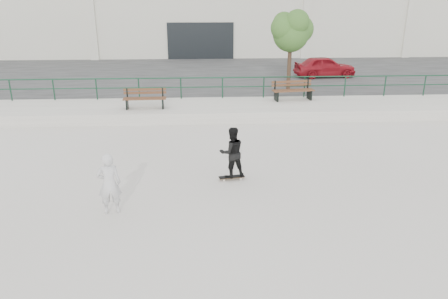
{
  "coord_description": "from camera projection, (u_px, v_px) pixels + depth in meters",
  "views": [
    {
      "loc": [
        -0.04,
        -9.95,
        5.39
      ],
      "look_at": [
        0.6,
        2.0,
        1.04
      ],
      "focal_mm": 35.0,
      "sensor_mm": 36.0,
      "label": 1
    }
  ],
  "objects": [
    {
      "name": "red_car",
      "position": [
        325.0,
        67.0,
        26.28
      ],
      "size": [
        3.74,
        1.78,
        1.24
      ],
      "primitive_type": "imported",
      "rotation": [
        0.0,
        0.0,
        1.66
      ],
      "color": "maroon",
      "rests_on": "parking_strip"
    },
    {
      "name": "ground",
      "position": [
        205.0,
        214.0,
        11.18
      ],
      "size": [
        120.0,
        120.0,
        0.0
      ],
      "primitive_type": "plane",
      "color": "#B4ADA4",
      "rests_on": "ground"
    },
    {
      "name": "railing",
      "position": [
        202.0,
        83.0,
        20.89
      ],
      "size": [
        28.0,
        0.06,
        1.03
      ],
      "color": "#163E28",
      "rests_on": "ledge"
    },
    {
      "name": "commercial_building",
      "position": [
        200.0,
        1.0,
        39.64
      ],
      "size": [
        44.2,
        16.33,
        8.0
      ],
      "color": "beige",
      "rests_on": "ground"
    },
    {
      "name": "parking_strip",
      "position": [
        201.0,
        76.0,
        27.99
      ],
      "size": [
        60.0,
        14.0,
        0.5
      ],
      "primitive_type": "cube",
      "color": "#2F2F2F",
      "rests_on": "ground"
    },
    {
      "name": "skateboard",
      "position": [
        232.0,
        177.0,
        13.25
      ],
      "size": [
        0.8,
        0.33,
        0.09
      ],
      "rotation": [
        0.0,
        0.0,
        0.17
      ],
      "color": "black",
      "rests_on": "ground"
    },
    {
      "name": "standing_skater",
      "position": [
        232.0,
        152.0,
        12.98
      ],
      "size": [
        0.87,
        0.75,
        1.56
      ],
      "primitive_type": "imported",
      "rotation": [
        0.0,
        0.0,
        3.37
      ],
      "color": "black",
      "rests_on": "skateboard"
    },
    {
      "name": "tree",
      "position": [
        292.0,
        30.0,
        22.09
      ],
      "size": [
        2.29,
        2.04,
        4.07
      ],
      "color": "#4F3A27",
      "rests_on": "parking_strip"
    },
    {
      "name": "bench_right",
      "position": [
        293.0,
        90.0,
        20.71
      ],
      "size": [
        2.03,
        0.83,
        0.91
      ],
      "rotation": [
        0.0,
        0.0,
        0.13
      ],
      "color": "#52341C",
      "rests_on": "ledge"
    },
    {
      "name": "bench_left",
      "position": [
        145.0,
        99.0,
        19.25
      ],
      "size": [
        1.89,
        0.61,
        0.86
      ],
      "rotation": [
        0.0,
        0.0,
        0.03
      ],
      "color": "#52341C",
      "rests_on": "ledge"
    },
    {
      "name": "seated_skater",
      "position": [
        109.0,
        184.0,
        11.01
      ],
      "size": [
        0.66,
        0.5,
        1.62
      ],
      "primitive_type": "imported",
      "rotation": [
        0.0,
        0.0,
        3.34
      ],
      "color": "silver",
      "rests_on": "ground"
    },
    {
      "name": "ledge",
      "position": [
        202.0,
        110.0,
        20.01
      ],
      "size": [
        30.0,
        3.0,
        0.5
      ],
      "primitive_type": "cube",
      "color": "#BAB4A9",
      "rests_on": "ground"
    }
  ]
}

